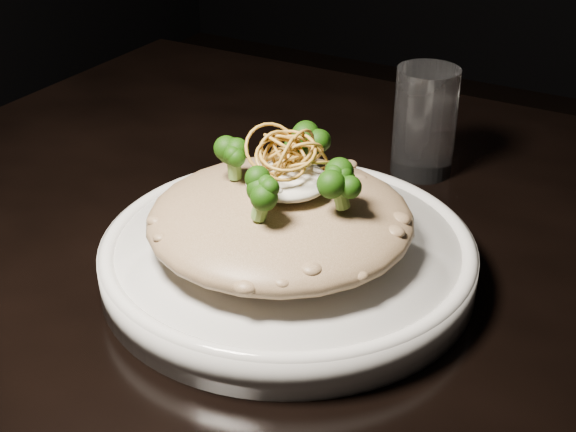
# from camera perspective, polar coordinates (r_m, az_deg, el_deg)

# --- Properties ---
(table) EXTENTS (1.10, 0.80, 0.75)m
(table) POSITION_cam_1_polar(r_m,az_deg,el_deg) (0.73, 6.94, -8.60)
(table) COLOR black
(table) RESTS_ON ground
(plate) EXTENTS (0.30, 0.30, 0.03)m
(plate) POSITION_cam_1_polar(r_m,az_deg,el_deg) (0.65, 0.00, -3.04)
(plate) COLOR silver
(plate) RESTS_ON table
(risotto) EXTENTS (0.21, 0.21, 0.05)m
(risotto) POSITION_cam_1_polar(r_m,az_deg,el_deg) (0.63, -0.55, -0.19)
(risotto) COLOR brown
(risotto) RESTS_ON plate
(broccoli) EXTENTS (0.12, 0.12, 0.04)m
(broccoli) POSITION_cam_1_polar(r_m,az_deg,el_deg) (0.61, 0.12, 3.62)
(broccoli) COLOR black
(broccoli) RESTS_ON risotto
(cheese) EXTENTS (0.07, 0.07, 0.02)m
(cheese) POSITION_cam_1_polar(r_m,az_deg,el_deg) (0.61, -0.04, 2.53)
(cheese) COLOR silver
(cheese) RESTS_ON risotto
(shallots) EXTENTS (0.05, 0.05, 0.03)m
(shallots) POSITION_cam_1_polar(r_m,az_deg,el_deg) (0.60, -0.12, 4.81)
(shallots) COLOR olive
(shallots) RESTS_ON cheese
(drinking_glass) EXTENTS (0.08, 0.08, 0.11)m
(drinking_glass) POSITION_cam_1_polar(r_m,az_deg,el_deg) (0.81, 9.69, 6.63)
(drinking_glass) COLOR white
(drinking_glass) RESTS_ON table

